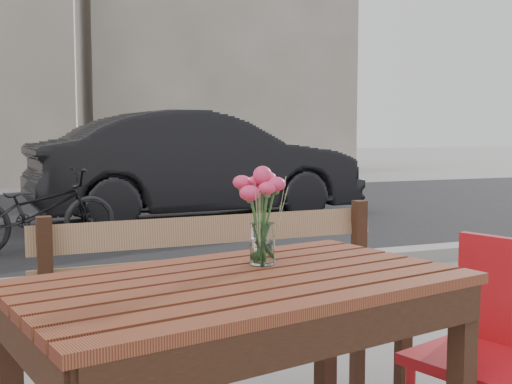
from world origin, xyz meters
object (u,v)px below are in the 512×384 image
(main_vase, at_px, (262,204))
(main_table, at_px, (243,321))
(parked_car, at_px, (198,166))
(bicycle, at_px, (37,210))
(red_chair, at_px, (493,339))

(main_vase, bearing_deg, main_table, -130.06)
(main_table, bearing_deg, parked_car, 62.29)
(main_table, height_order, parked_car, parked_car)
(bicycle, bearing_deg, main_vase, 174.80)
(main_table, relative_size, main_vase, 4.49)
(parked_car, height_order, bicycle, parked_car)
(red_chair, distance_m, main_vase, 0.92)
(main_vase, height_order, parked_car, parked_car)
(main_table, height_order, red_chair, red_chair)
(red_chair, relative_size, bicycle, 0.51)
(main_table, xyz_separation_m, main_vase, (0.11, 0.14, 0.30))
(main_vase, bearing_deg, red_chair, -9.06)
(main_table, distance_m, main_vase, 0.35)
(red_chair, bearing_deg, parked_car, 154.49)
(main_table, xyz_separation_m, bicycle, (-0.25, 4.79, -0.22))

